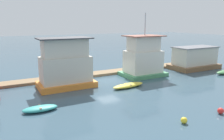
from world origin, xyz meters
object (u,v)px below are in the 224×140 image
object	(u,v)px
houseboat_brown	(195,58)
houseboat_orange	(66,65)
houseboat_green	(143,58)
dinghy_yellow	(128,85)
dinghy_teal	(40,109)
buoy_yellow	(184,120)
buoy_red	(221,111)

from	to	relation	value
houseboat_brown	houseboat_orange	bearing A→B (deg)	-179.21
houseboat_green	dinghy_yellow	world-z (taller)	houseboat_green
dinghy_teal	dinghy_yellow	size ratio (longest dim) A/B	0.69
houseboat_green	buoy_yellow	bearing A→B (deg)	-114.34
houseboat_brown	buoy_yellow	distance (m)	19.88
houseboat_orange	houseboat_brown	xyz separation A→B (m)	(19.82, 0.27, -0.81)
dinghy_yellow	buoy_yellow	world-z (taller)	buoy_yellow
houseboat_orange	dinghy_teal	xyz separation A→B (m)	(-3.77, -5.54, -2.13)
buoy_yellow	buoy_red	bearing A→B (deg)	-2.18
houseboat_green	dinghy_teal	size ratio (longest dim) A/B	2.92
houseboat_brown	houseboat_green	bearing A→B (deg)	179.90
houseboat_green	dinghy_yellow	bearing A→B (deg)	-141.13
houseboat_green	houseboat_brown	bearing A→B (deg)	-0.10
dinghy_yellow	buoy_red	world-z (taller)	buoy_red
houseboat_orange	houseboat_green	xyz separation A→B (m)	(10.33, 0.29, -0.07)
houseboat_orange	buoy_yellow	size ratio (longest dim) A/B	13.14
dinghy_yellow	buoy_red	bearing A→B (deg)	-74.99
dinghy_teal	buoy_yellow	bearing A→B (deg)	-39.52
houseboat_green	houseboat_orange	bearing A→B (deg)	-178.39
houseboat_orange	buoy_yellow	world-z (taller)	houseboat_orange
houseboat_orange	houseboat_green	distance (m)	10.34
houseboat_green	buoy_red	distance (m)	13.18
houseboat_green	dinghy_teal	xyz separation A→B (m)	(-14.10, -5.83, -2.06)
houseboat_orange	houseboat_green	bearing A→B (deg)	1.61
houseboat_orange	dinghy_yellow	bearing A→B (deg)	-30.14
houseboat_brown	buoy_yellow	world-z (taller)	houseboat_brown
dinghy_teal	buoy_yellow	xyz separation A→B (m)	(8.35, -6.89, 0.01)
buoy_yellow	houseboat_orange	bearing A→B (deg)	110.23
buoy_red	dinghy_yellow	bearing A→B (deg)	105.01
houseboat_orange	houseboat_green	world-z (taller)	houseboat_green
houseboat_orange	dinghy_teal	size ratio (longest dim) A/B	2.16
houseboat_brown	buoy_red	bearing A→B (deg)	-131.99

